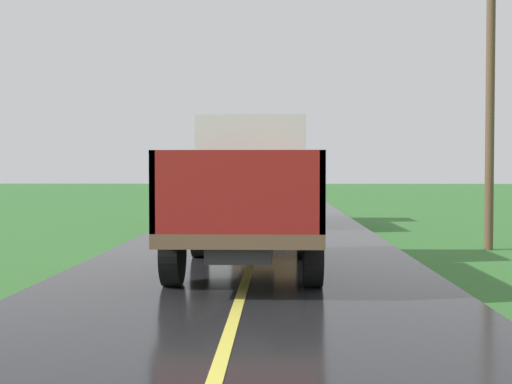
# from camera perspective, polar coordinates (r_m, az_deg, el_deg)

# --- Properties ---
(banana_truck_near) EXTENTS (2.38, 5.82, 2.80)m
(banana_truck_near) POSITION_cam_1_polar(r_m,az_deg,el_deg) (12.35, -0.52, 0.27)
(banana_truck_near) COLOR #2D2D30
(banana_truck_near) RESTS_ON road_surface
(banana_truck_far) EXTENTS (2.38, 5.81, 2.80)m
(banana_truck_far) POSITION_cam_1_polar(r_m,az_deg,el_deg) (22.98, 1.37, 0.92)
(banana_truck_far) COLOR #2D2D30
(banana_truck_far) RESTS_ON road_surface
(utility_pole_roadside) EXTENTS (2.12, 0.20, 7.44)m
(utility_pole_roadside) POSITION_cam_1_polar(r_m,az_deg,el_deg) (16.26, 19.51, 9.54)
(utility_pole_roadside) COLOR brown
(utility_pole_roadside) RESTS_ON ground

